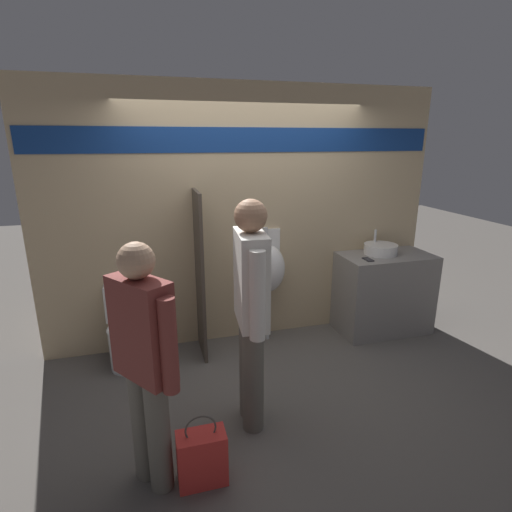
% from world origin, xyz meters
% --- Properties ---
extents(ground_plane, '(16.00, 16.00, 0.00)m').
position_xyz_m(ground_plane, '(0.00, 0.00, 0.00)').
color(ground_plane, '#5B5651').
extents(display_wall, '(4.23, 0.07, 2.70)m').
position_xyz_m(display_wall, '(0.00, 0.60, 1.36)').
color(display_wall, tan).
rests_on(display_wall, ground_plane).
extents(sink_counter, '(1.03, 0.58, 0.91)m').
position_xyz_m(sink_counter, '(1.55, 0.28, 0.45)').
color(sink_counter, gray).
rests_on(sink_counter, ground_plane).
extents(sink_basin, '(0.37, 0.37, 0.25)m').
position_xyz_m(sink_basin, '(1.50, 0.34, 0.97)').
color(sink_basin, white).
rests_on(sink_basin, sink_counter).
extents(cell_phone, '(0.07, 0.14, 0.01)m').
position_xyz_m(cell_phone, '(1.24, 0.17, 0.92)').
color(cell_phone, '#232328').
rests_on(cell_phone, sink_counter).
extents(divider_near_counter, '(0.03, 0.49, 1.69)m').
position_xyz_m(divider_near_counter, '(-0.54, 0.32, 0.84)').
color(divider_near_counter, '#4C4238').
rests_on(divider_near_counter, ground_plane).
extents(urinal_near_counter, '(0.37, 0.31, 1.25)m').
position_xyz_m(urinal_near_counter, '(0.20, 0.43, 0.82)').
color(urinal_near_counter, silver).
rests_on(urinal_near_counter, ground_plane).
extents(toilet, '(0.39, 0.52, 0.92)m').
position_xyz_m(toilet, '(-1.28, 0.30, 0.34)').
color(toilet, white).
rests_on(toilet, ground_plane).
extents(person_in_vest, '(0.24, 0.61, 1.77)m').
position_xyz_m(person_in_vest, '(-0.32, -0.85, 0.97)').
color(person_in_vest, '#666056').
rests_on(person_in_vest, ground_plane).
extents(person_with_lanyard, '(0.39, 0.47, 1.61)m').
position_xyz_m(person_with_lanyard, '(-1.08, -1.24, 0.89)').
color(person_with_lanyard, '#666056').
rests_on(person_with_lanyard, ground_plane).
extents(shopping_bag, '(0.31, 0.17, 0.50)m').
position_xyz_m(shopping_bag, '(-0.78, -1.34, 0.19)').
color(shopping_bag, red).
rests_on(shopping_bag, ground_plane).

